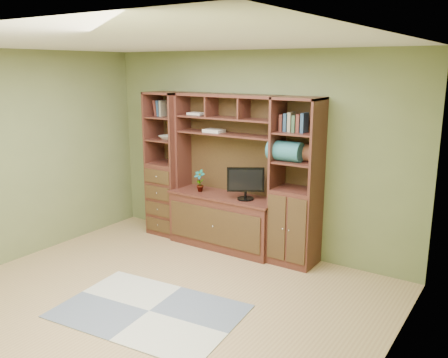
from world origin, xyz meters
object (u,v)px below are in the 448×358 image
Objects in this scene: center_hutch at (224,173)px; right_tower at (296,183)px; left_tower at (167,164)px; monitor at (246,177)px.

right_tower is at bearing 2.23° from center_hutch.
center_hutch is at bearing -2.29° from left_tower.
monitor is (0.36, -0.03, -0.00)m from center_hutch.
center_hutch is 1.03m from right_tower.
right_tower is at bearing 0.00° from left_tower.
right_tower is (1.02, 0.04, 0.00)m from center_hutch.
center_hutch and left_tower have the same top height.
right_tower is 3.53× the size of monitor.
center_hutch is at bearing 142.10° from monitor.
left_tower reaches higher than monitor.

